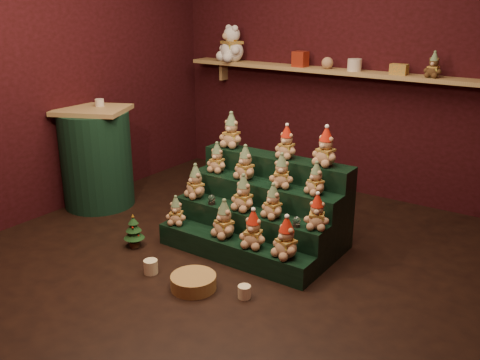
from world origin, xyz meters
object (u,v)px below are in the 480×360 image
Objects in this scene: snow_globe_a at (212,199)px; snow_globe_b at (241,207)px; side_table at (96,158)px; mini_christmas_tree at (134,231)px; mug_right at (244,292)px; white_bear at (232,39)px; riser_tier_front at (233,250)px; snow_globe_c at (296,222)px; mug_left at (151,267)px; wicker_basket at (193,282)px; brown_bear at (434,65)px.

snow_globe_b is (0.31, -0.00, -0.00)m from snow_globe_a.
side_table reaches higher than mini_christmas_tree.
white_bear is (-1.77, 2.34, 1.53)m from mug_right.
white_bear is (-1.38, 1.92, 1.48)m from riser_tier_front.
mug_left is at bearing -141.63° from snow_globe_c.
side_table reaches higher than snow_globe_c.
white_bear reaches higher than side_table.
riser_tier_front is 4.67× the size of mini_christmas_tree.
mug_right is 0.18× the size of white_bear.
mini_christmas_tree is at bearing 163.69° from wicker_basket.
brown_bear is (0.89, 1.92, 1.34)m from riser_tier_front.
brown_bear is at bearing 64.97° from riser_tier_front.
snow_globe_c is at bearing -26.55° from side_table.
wicker_basket is (0.35, -0.69, -0.35)m from snow_globe_a.
riser_tier_front is 6.13× the size of brown_bear.
brown_bear reaches higher than snow_globe_c.
mug_left is 0.32× the size of wicker_basket.
wicker_basket is (1.86, -0.75, -0.44)m from side_table.
white_bear is at bearing 111.77° from mug_left.
snow_globe_b is 0.16× the size of white_bear.
snow_globe_c is 0.69m from mug_right.
wicker_basket is (0.42, 0.01, -0.00)m from mug_left.
snow_globe_c is at bearing 0.00° from snow_globe_b.
riser_tier_front reaches higher than mug_right.
mini_christmas_tree is 0.59× the size of white_bear.
snow_globe_c is at bearing 38.37° from mug_left.
snow_globe_a is 0.71m from mini_christmas_tree.
snow_globe_a reaches higher than snow_globe_c.
side_table is at bearing 152.16° from mug_left.
snow_globe_c is at bearing -98.60° from brown_bear.
side_table reaches higher than riser_tier_front.
white_bear is at bearing 127.50° from snow_globe_b.
side_table is (-1.81, 0.07, 0.10)m from snow_globe_b.
snow_globe_b is 2.24m from brown_bear.
snow_globe_b is at bearing -180.00° from snow_globe_c.
mug_right is at bearing -98.34° from snow_globe_c.
wicker_basket reaches higher than mug_right.
mug_left is 0.21× the size of white_bear.
riser_tier_front is 0.60m from snow_globe_c.
white_bear is (-1.35, 1.76, 1.17)m from snow_globe_b.
brown_bear is (2.27, -0.00, -0.14)m from white_bear.
riser_tier_front is 4.17× the size of wicker_basket.
side_table is 1.98× the size of white_bear.
snow_globe_a is at bearing 180.00° from snow_globe_c.
side_table is 2.06m from white_bear.
snow_globe_a reaches higher than snow_globe_b.
mini_christmas_tree is at bearing -151.69° from snow_globe_b.
mug_left is at bearing -171.62° from mug_right.
snow_globe_c is at bearing 18.26° from mini_christmas_tree.
side_table is at bearing 157.96° from wicker_basket.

